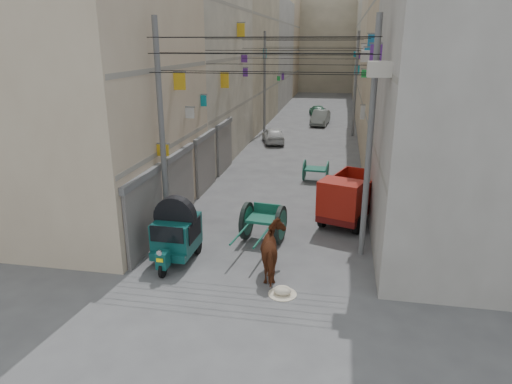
% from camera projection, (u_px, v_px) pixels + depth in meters
% --- Properties ---
extents(ground, '(140.00, 140.00, 0.00)m').
position_uv_depth(ground, '(219.00, 347.00, 11.22)').
color(ground, '#47474A').
rests_on(ground, ground).
extents(building_row_left, '(8.00, 62.00, 14.00)m').
position_uv_depth(building_row_left, '(229.00, 50.00, 42.47)').
color(building_row_left, '#B9A78C').
rests_on(building_row_left, ground).
extents(building_row_right, '(8.00, 62.00, 14.00)m').
position_uv_depth(building_row_right, '(408.00, 51.00, 39.69)').
color(building_row_right, '#A19B96').
rests_on(building_row_right, ground).
extents(end_cap_building, '(22.00, 10.00, 13.00)m').
position_uv_depth(end_cap_building, '(328.00, 47.00, 70.84)').
color(end_cap_building, '#B7A990').
rests_on(end_cap_building, ground).
extents(shutters_left, '(0.18, 14.40, 2.88)m').
position_uv_depth(shutters_left, '(194.00, 171.00, 21.13)').
color(shutters_left, '#545359').
rests_on(shutters_left, ground).
extents(signboards, '(8.22, 40.52, 5.67)m').
position_uv_depth(signboards, '(302.00, 101.00, 30.38)').
color(signboards, '#562380').
rests_on(signboards, ground).
extents(ac_units, '(0.70, 6.55, 3.35)m').
position_uv_depth(ac_units, '(377.00, 33.00, 15.43)').
color(ac_units, '#B3ACA1').
rests_on(ac_units, ground).
extents(utility_poles, '(7.40, 22.20, 8.00)m').
position_uv_depth(utility_poles, '(295.00, 101.00, 25.85)').
color(utility_poles, '#5D5D5F').
rests_on(utility_poles, ground).
extents(overhead_cables, '(7.40, 22.52, 1.12)m').
position_uv_depth(overhead_cables, '(291.00, 50.00, 22.56)').
color(overhead_cables, black).
rests_on(overhead_cables, ground).
extents(auto_rickshaw, '(1.44, 2.49, 1.74)m').
position_uv_depth(auto_rickshaw, '(176.00, 232.00, 15.44)').
color(auto_rickshaw, black).
rests_on(auto_rickshaw, ground).
extents(tonga_cart, '(1.65, 3.29, 1.43)m').
position_uv_depth(tonga_cart, '(263.00, 222.00, 17.07)').
color(tonga_cart, black).
rests_on(tonga_cart, ground).
extents(mini_truck, '(2.73, 3.99, 2.06)m').
position_uv_depth(mini_truck, '(347.00, 201.00, 18.57)').
color(mini_truck, black).
rests_on(mini_truck, ground).
extents(second_cart, '(1.38, 1.24, 1.15)m').
position_uv_depth(second_cart, '(316.00, 170.00, 24.49)').
color(second_cart, '#12503D').
rests_on(second_cart, ground).
extents(feed_sack, '(0.53, 0.43, 0.27)m').
position_uv_depth(feed_sack, '(282.00, 290.00, 13.54)').
color(feed_sack, beige).
rests_on(feed_sack, ground).
extents(horse, '(1.32, 2.13, 1.67)m').
position_uv_depth(horse, '(275.00, 252.00, 14.44)').
color(horse, '#5F2116').
rests_on(horse, ground).
extents(distant_car_white, '(2.29, 3.75, 1.19)m').
position_uv_depth(distant_car_white, '(273.00, 135.00, 33.94)').
color(distant_car_white, silver).
rests_on(distant_car_white, ground).
extents(distant_car_grey, '(1.72, 4.02, 1.29)m').
position_uv_depth(distant_car_grey, '(320.00, 118.00, 41.39)').
color(distant_car_grey, slate).
rests_on(distant_car_grey, ground).
extents(distant_car_green, '(2.01, 3.84, 1.06)m').
position_uv_depth(distant_car_green, '(318.00, 111.00, 46.43)').
color(distant_car_green, '#1F5B3D').
rests_on(distant_car_green, ground).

